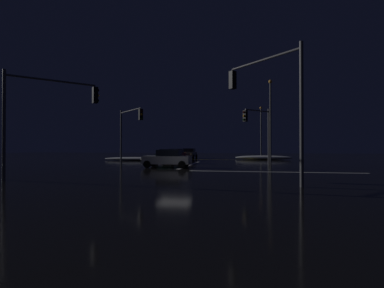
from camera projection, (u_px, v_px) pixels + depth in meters
ground at (175, 171)px, 22.14m from camera, size 120.00×120.00×0.10m
stop_line_north at (191, 165)px, 29.46m from camera, size 0.35×12.66×0.01m
centre_line_ns at (205, 160)px, 40.90m from camera, size 22.00×0.15×0.01m
crosswalk_bar_east at (275, 172)px, 20.87m from camera, size 12.66×0.40×0.01m
snow_bank_left_curb at (139, 159)px, 37.90m from camera, size 9.76×1.50×0.46m
snow_bank_right_curb at (263, 158)px, 40.25m from camera, size 7.89×1.50×0.60m
sedan_green at (168, 156)px, 32.28m from camera, size 2.02×4.33×1.57m
sedan_red at (176, 155)px, 37.84m from camera, size 2.02×4.33×1.57m
sedan_gray at (189, 153)px, 44.45m from camera, size 2.02×4.33×1.57m
sedan_silver_crossing at (167, 158)px, 25.50m from camera, size 4.33×2.02×1.57m
traffic_signal_se at (269, 92)px, 14.68m from camera, size 3.55×3.55×6.72m
traffic_signal_nw at (129, 125)px, 29.41m from camera, size 3.84×3.84×5.84m
traffic_signal_sw at (47, 106)px, 17.02m from camera, size 3.83×3.83×6.15m
traffic_signal_ne at (259, 126)px, 27.71m from camera, size 2.66×2.66×5.64m
streetlamp_right_far at (261, 128)px, 49.36m from camera, size 0.44×0.44×8.78m
streetlamp_right_near at (270, 115)px, 33.60m from camera, size 0.44×0.44×9.74m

